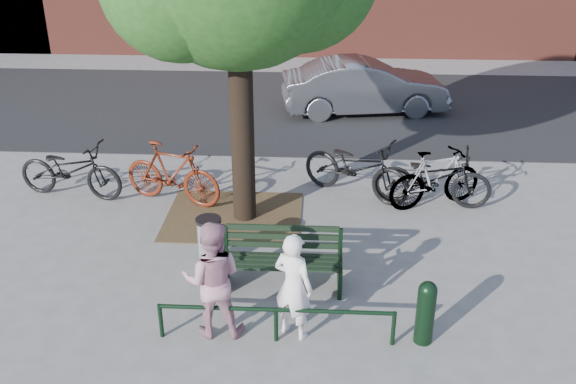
# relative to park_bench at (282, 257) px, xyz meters

# --- Properties ---
(ground) EXTENTS (90.00, 90.00, 0.00)m
(ground) POSITION_rel_park_bench_xyz_m (0.00, -0.08, -0.48)
(ground) COLOR gray
(ground) RESTS_ON ground
(dirt_pit) EXTENTS (2.40, 2.00, 0.02)m
(dirt_pit) POSITION_rel_park_bench_xyz_m (-1.00, 2.12, -0.47)
(dirt_pit) COLOR brown
(dirt_pit) RESTS_ON ground
(road) EXTENTS (40.00, 7.00, 0.01)m
(road) POSITION_rel_park_bench_xyz_m (0.00, 8.42, -0.47)
(road) COLOR black
(road) RESTS_ON ground
(park_bench) EXTENTS (1.74, 0.54, 0.97)m
(park_bench) POSITION_rel_park_bench_xyz_m (0.00, 0.00, 0.00)
(park_bench) COLOR black
(park_bench) RESTS_ON ground
(guard_railing) EXTENTS (3.06, 0.06, 0.51)m
(guard_railing) POSITION_rel_park_bench_xyz_m (0.00, -1.28, -0.08)
(guard_railing) COLOR black
(guard_railing) RESTS_ON ground
(person_left) EXTENTS (0.65, 0.58, 1.50)m
(person_left) POSITION_rel_park_bench_xyz_m (0.21, -1.13, 0.27)
(person_left) COLOR white
(person_left) RESTS_ON ground
(person_right) EXTENTS (0.82, 0.66, 1.63)m
(person_right) POSITION_rel_park_bench_xyz_m (-0.82, -1.13, 0.33)
(person_right) COLOR #B47B8B
(person_right) RESTS_ON ground
(bollard) EXTENTS (0.24, 0.24, 0.90)m
(bollard) POSITION_rel_park_bench_xyz_m (1.90, -1.19, 0.00)
(bollard) COLOR black
(bollard) RESTS_ON ground
(litter_bin) EXTENTS (0.39, 0.39, 0.80)m
(litter_bin) POSITION_rel_park_bench_xyz_m (-1.15, 0.52, -0.07)
(litter_bin) COLOR gray
(litter_bin) RESTS_ON ground
(bicycle_a) EXTENTS (2.17, 1.07, 1.09)m
(bicycle_a) POSITION_rel_park_bench_xyz_m (-4.15, 2.80, 0.07)
(bicycle_a) COLOR black
(bicycle_a) RESTS_ON ground
(bicycle_b) EXTENTS (2.03, 1.16, 1.17)m
(bicycle_b) POSITION_rel_park_bench_xyz_m (-2.19, 2.65, 0.11)
(bicycle_b) COLOR #52190B
(bicycle_b) RESTS_ON ground
(bicycle_c) EXTENTS (2.28, 1.78, 1.16)m
(bicycle_c) POSITION_rel_park_bench_xyz_m (1.19, 3.12, 0.10)
(bicycle_c) COLOR black
(bicycle_c) RESTS_ON ground
(bicycle_d) EXTENTS (1.91, 1.18, 1.11)m
(bicycle_d) POSITION_rel_park_bench_xyz_m (2.61, 2.76, 0.08)
(bicycle_d) COLOR gray
(bicycle_d) RESTS_ON ground
(bicycle_e) EXTENTS (2.18, 1.03, 1.10)m
(bicycle_e) POSITION_rel_park_bench_xyz_m (2.58, 2.81, 0.07)
(bicycle_e) COLOR black
(bicycle_e) RESTS_ON ground
(parked_car) EXTENTS (4.37, 2.11, 1.38)m
(parked_car) POSITION_rel_park_bench_xyz_m (1.61, 8.11, 0.21)
(parked_car) COLOR slate
(parked_car) RESTS_ON ground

